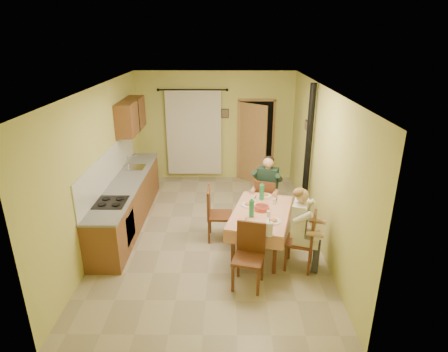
{
  "coord_description": "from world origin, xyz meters",
  "views": [
    {
      "loc": [
        0.31,
        -6.45,
        3.67
      ],
      "look_at": [
        0.25,
        0.1,
        1.15
      ],
      "focal_mm": 30.0,
      "sensor_mm": 36.0,
      "label": 1
    }
  ],
  "objects_px": {
    "dining_table": "(260,230)",
    "chair_far": "(266,210)",
    "chair_near": "(248,269)",
    "chair_left": "(219,224)",
    "stove_flue": "(306,173)",
    "chair_right": "(300,252)",
    "man_right": "(302,220)",
    "man_far": "(267,183)"
  },
  "relations": [
    {
      "from": "dining_table",
      "to": "chair_far",
      "type": "relative_size",
      "value": 1.82
    },
    {
      "from": "chair_near",
      "to": "chair_left",
      "type": "bearing_deg",
      "value": -57.44
    },
    {
      "from": "dining_table",
      "to": "stove_flue",
      "type": "xyz_separation_m",
      "value": [
        1.0,
        1.19,
        0.64
      ]
    },
    {
      "from": "chair_right",
      "to": "chair_far",
      "type": "bearing_deg",
      "value": 32.4
    },
    {
      "from": "chair_far",
      "to": "stove_flue",
      "type": "bearing_deg",
      "value": 32.49
    },
    {
      "from": "stove_flue",
      "to": "chair_far",
      "type": "bearing_deg",
      "value": -166.93
    },
    {
      "from": "chair_right",
      "to": "man_right",
      "type": "bearing_deg",
      "value": 90.0
    },
    {
      "from": "man_far",
      "to": "stove_flue",
      "type": "distance_m",
      "value": 0.83
    },
    {
      "from": "chair_right",
      "to": "man_far",
      "type": "relative_size",
      "value": 0.72
    },
    {
      "from": "chair_right",
      "to": "man_right",
      "type": "relative_size",
      "value": 0.72
    },
    {
      "from": "man_far",
      "to": "dining_table",
      "type": "bearing_deg",
      "value": -81.6
    },
    {
      "from": "dining_table",
      "to": "chair_left",
      "type": "bearing_deg",
      "value": 166.54
    },
    {
      "from": "chair_far",
      "to": "man_right",
      "type": "bearing_deg",
      "value": -56.0
    },
    {
      "from": "chair_left",
      "to": "stove_flue",
      "type": "relative_size",
      "value": 0.36
    },
    {
      "from": "chair_left",
      "to": "man_right",
      "type": "relative_size",
      "value": 0.73
    },
    {
      "from": "chair_right",
      "to": "man_right",
      "type": "distance_m",
      "value": 0.59
    },
    {
      "from": "dining_table",
      "to": "chair_right",
      "type": "relative_size",
      "value": 1.77
    },
    {
      "from": "man_far",
      "to": "stove_flue",
      "type": "relative_size",
      "value": 0.5
    },
    {
      "from": "chair_near",
      "to": "dining_table",
      "type": "bearing_deg",
      "value": -90.6
    },
    {
      "from": "man_right",
      "to": "stove_flue",
      "type": "xyz_separation_m",
      "value": [
        0.4,
        1.73,
        0.15
      ]
    },
    {
      "from": "chair_near",
      "to": "chair_left",
      "type": "distance_m",
      "value": 1.5
    },
    {
      "from": "chair_near",
      "to": "chair_right",
      "type": "height_order",
      "value": "chair_near"
    },
    {
      "from": "man_far",
      "to": "chair_near",
      "type": "bearing_deg",
      "value": -83.41
    },
    {
      "from": "chair_far",
      "to": "chair_near",
      "type": "xyz_separation_m",
      "value": [
        -0.46,
        -2.04,
        0.0
      ]
    },
    {
      "from": "man_right",
      "to": "chair_left",
      "type": "bearing_deg",
      "value": 72.75
    },
    {
      "from": "chair_far",
      "to": "chair_right",
      "type": "height_order",
      "value": "chair_right"
    },
    {
      "from": "dining_table",
      "to": "chair_right",
      "type": "bearing_deg",
      "value": -27.54
    },
    {
      "from": "chair_near",
      "to": "stove_flue",
      "type": "distance_m",
      "value": 2.66
    },
    {
      "from": "dining_table",
      "to": "chair_right",
      "type": "height_order",
      "value": "chair_right"
    },
    {
      "from": "chair_right",
      "to": "man_far",
      "type": "xyz_separation_m",
      "value": [
        -0.41,
        1.56,
        0.59
      ]
    },
    {
      "from": "man_far",
      "to": "chair_far",
      "type": "bearing_deg",
      "value": -90.0
    },
    {
      "from": "dining_table",
      "to": "chair_far",
      "type": "height_order",
      "value": "chair_far"
    },
    {
      "from": "man_far",
      "to": "chair_left",
      "type": "bearing_deg",
      "value": -126.7
    },
    {
      "from": "chair_right",
      "to": "stove_flue",
      "type": "height_order",
      "value": "stove_flue"
    },
    {
      "from": "chair_right",
      "to": "chair_left",
      "type": "xyz_separation_m",
      "value": [
        -1.35,
        0.93,
        0.0
      ]
    },
    {
      "from": "chair_near",
      "to": "chair_left",
      "type": "xyz_separation_m",
      "value": [
        -0.48,
        1.42,
        0.0
      ]
    },
    {
      "from": "chair_left",
      "to": "chair_right",
      "type": "bearing_deg",
      "value": 55.95
    },
    {
      "from": "chair_left",
      "to": "man_right",
      "type": "distance_m",
      "value": 1.73
    },
    {
      "from": "man_far",
      "to": "stove_flue",
      "type": "xyz_separation_m",
      "value": [
        0.8,
        0.17,
        0.15
      ]
    },
    {
      "from": "chair_left",
      "to": "stove_flue",
      "type": "xyz_separation_m",
      "value": [
        1.74,
        0.81,
        0.73
      ]
    },
    {
      "from": "chair_right",
      "to": "chair_left",
      "type": "relative_size",
      "value": 0.98
    },
    {
      "from": "stove_flue",
      "to": "dining_table",
      "type": "bearing_deg",
      "value": -129.83
    }
  ]
}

